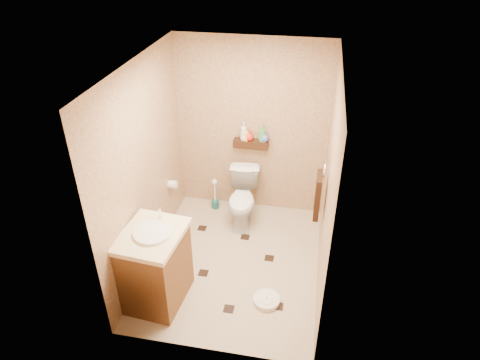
# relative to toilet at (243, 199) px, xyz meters

# --- Properties ---
(ground) EXTENTS (2.50, 2.50, 0.00)m
(ground) POSITION_rel_toilet_xyz_m (0.05, -0.83, -0.36)
(ground) COLOR tan
(ground) RESTS_ON ground
(wall_back) EXTENTS (2.00, 0.04, 2.40)m
(wall_back) POSITION_rel_toilet_xyz_m (0.05, 0.42, 0.84)
(wall_back) COLOR tan
(wall_back) RESTS_ON ground
(wall_front) EXTENTS (2.00, 0.04, 2.40)m
(wall_front) POSITION_rel_toilet_xyz_m (0.05, -2.08, 0.84)
(wall_front) COLOR tan
(wall_front) RESTS_ON ground
(wall_left) EXTENTS (0.04, 2.50, 2.40)m
(wall_left) POSITION_rel_toilet_xyz_m (-0.95, -0.83, 0.84)
(wall_left) COLOR tan
(wall_left) RESTS_ON ground
(wall_right) EXTENTS (0.04, 2.50, 2.40)m
(wall_right) POSITION_rel_toilet_xyz_m (1.05, -0.83, 0.84)
(wall_right) COLOR tan
(wall_right) RESTS_ON ground
(ceiling) EXTENTS (2.00, 2.50, 0.02)m
(ceiling) POSITION_rel_toilet_xyz_m (0.05, -0.83, 2.04)
(ceiling) COLOR silver
(ceiling) RESTS_ON wall_back
(wall_shelf) EXTENTS (0.46, 0.14, 0.10)m
(wall_shelf) POSITION_rel_toilet_xyz_m (0.05, 0.34, 0.66)
(wall_shelf) COLOR #331D0E
(wall_shelf) RESTS_ON wall_back
(floor_accents) EXTENTS (1.26, 1.40, 0.01)m
(floor_accents) POSITION_rel_toilet_xyz_m (0.09, -0.89, -0.36)
(floor_accents) COLOR black
(floor_accents) RESTS_ON ground
(toilet) EXTENTS (0.46, 0.74, 0.72)m
(toilet) POSITION_rel_toilet_xyz_m (0.00, 0.00, 0.00)
(toilet) COLOR white
(toilet) RESTS_ON ground
(vanity) EXTENTS (0.66, 0.78, 1.02)m
(vanity) POSITION_rel_toilet_xyz_m (-0.65, -1.53, 0.10)
(vanity) COLOR brown
(vanity) RESTS_ON ground
(bathroom_scale) EXTENTS (0.29, 0.29, 0.06)m
(bathroom_scale) POSITION_rel_toilet_xyz_m (0.51, -1.38, -0.33)
(bathroom_scale) COLOR white
(bathroom_scale) RESTS_ON ground
(toilet_brush) EXTENTS (0.11, 0.11, 0.47)m
(toilet_brush) POSITION_rel_toilet_xyz_m (-0.44, 0.24, -0.20)
(toilet_brush) COLOR #175D59
(toilet_brush) RESTS_ON ground
(towel_ring) EXTENTS (0.12, 0.30, 0.76)m
(towel_ring) POSITION_rel_toilet_xyz_m (0.96, -0.58, 0.58)
(towel_ring) COLOR silver
(towel_ring) RESTS_ON wall_right
(toilet_paper) EXTENTS (0.12, 0.11, 0.12)m
(toilet_paper) POSITION_rel_toilet_xyz_m (-0.89, -0.18, 0.24)
(toilet_paper) COLOR white
(toilet_paper) RESTS_ON wall_left
(bottle_a) EXTENTS (0.10, 0.10, 0.24)m
(bottle_a) POSITION_rel_toilet_xyz_m (-0.05, 0.34, 0.83)
(bottle_a) COLOR silver
(bottle_a) RESTS_ON wall_shelf
(bottle_b) EXTENTS (0.11, 0.11, 0.17)m
(bottle_b) POSITION_rel_toilet_xyz_m (-0.02, 0.34, 0.79)
(bottle_b) COLOR yellow
(bottle_b) RESTS_ON wall_shelf
(bottle_c) EXTENTS (0.13, 0.13, 0.14)m
(bottle_c) POSITION_rel_toilet_xyz_m (0.02, 0.34, 0.78)
(bottle_c) COLOR red
(bottle_c) RESTS_ON wall_shelf
(bottle_d) EXTENTS (0.12, 0.12, 0.23)m
(bottle_d) POSITION_rel_toilet_xyz_m (0.19, 0.34, 0.82)
(bottle_d) COLOR green
(bottle_d) RESTS_ON wall_shelf
(bottle_e) EXTENTS (0.08, 0.08, 0.15)m
(bottle_e) POSITION_rel_toilet_xyz_m (0.21, 0.34, 0.78)
(bottle_e) COLOR #C37141
(bottle_e) RESTS_ON wall_shelf
(bottle_f) EXTENTS (0.13, 0.13, 0.15)m
(bottle_f) POSITION_rel_toilet_xyz_m (0.22, 0.34, 0.78)
(bottle_f) COLOR #505AC9
(bottle_f) RESTS_ON wall_shelf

